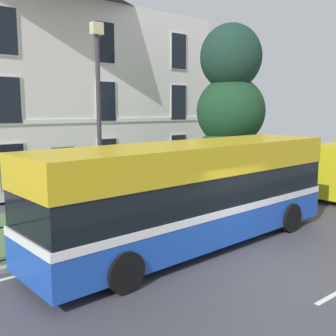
{
  "coord_description": "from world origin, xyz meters",
  "views": [
    {
      "loc": [
        -8.38,
        -5.93,
        4.07
      ],
      "look_at": [
        0.46,
        4.93,
        1.99
      ],
      "focal_mm": 42.75,
      "sensor_mm": 36.0,
      "label": 1
    }
  ],
  "objects_px": {
    "georgian_townhouse": "(20,83)",
    "street_lamp_post": "(99,115)",
    "evergreen_tree": "(230,122)",
    "single_decker_bus": "(194,192)",
    "litter_bin": "(260,188)"
  },
  "relations": [
    {
      "from": "georgian_townhouse",
      "to": "street_lamp_post",
      "type": "height_order",
      "value": "georgian_townhouse"
    },
    {
      "from": "evergreen_tree",
      "to": "single_decker_bus",
      "type": "relative_size",
      "value": 0.8
    },
    {
      "from": "single_decker_bus",
      "to": "litter_bin",
      "type": "height_order",
      "value": "single_decker_bus"
    },
    {
      "from": "street_lamp_post",
      "to": "evergreen_tree",
      "type": "bearing_deg",
      "value": 13.03
    },
    {
      "from": "single_decker_bus",
      "to": "georgian_townhouse",
      "type": "bearing_deg",
      "value": 87.86
    },
    {
      "from": "evergreen_tree",
      "to": "street_lamp_post",
      "type": "xyz_separation_m",
      "value": [
        -8.15,
        -1.89,
        0.44
      ]
    },
    {
      "from": "georgian_townhouse",
      "to": "single_decker_bus",
      "type": "height_order",
      "value": "georgian_townhouse"
    },
    {
      "from": "georgian_townhouse",
      "to": "evergreen_tree",
      "type": "relative_size",
      "value": 2.31
    },
    {
      "from": "georgian_townhouse",
      "to": "street_lamp_post",
      "type": "distance_m",
      "value": 11.56
    },
    {
      "from": "evergreen_tree",
      "to": "single_decker_bus",
      "type": "xyz_separation_m",
      "value": [
        -6.53,
        -4.57,
        -1.81
      ]
    },
    {
      "from": "single_decker_bus",
      "to": "street_lamp_post",
      "type": "relative_size",
      "value": 1.58
    },
    {
      "from": "single_decker_bus",
      "to": "litter_bin",
      "type": "xyz_separation_m",
      "value": [
        5.96,
        2.2,
        -0.97
      ]
    },
    {
      "from": "evergreen_tree",
      "to": "litter_bin",
      "type": "bearing_deg",
      "value": -103.53
    },
    {
      "from": "evergreen_tree",
      "to": "street_lamp_post",
      "type": "height_order",
      "value": "evergreen_tree"
    },
    {
      "from": "georgian_townhouse",
      "to": "street_lamp_post",
      "type": "bearing_deg",
      "value": -97.7
    }
  ]
}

